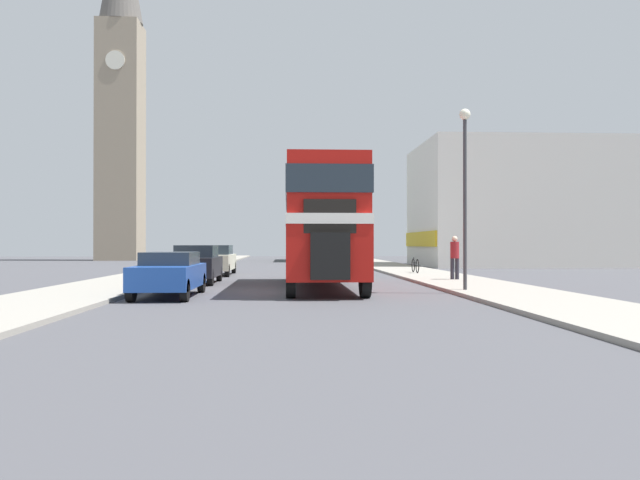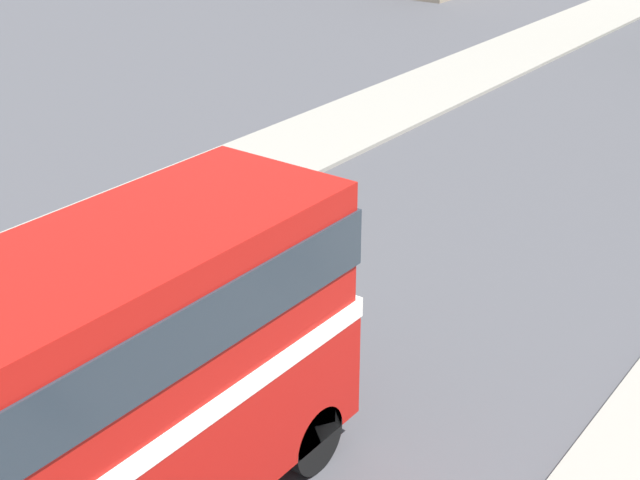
# 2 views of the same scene
# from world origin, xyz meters

# --- Properties ---
(car_parked_far) EXTENTS (1.79, 4.63, 1.54)m
(car_parked_far) POSITION_xyz_m (-3.93, 11.66, 0.79)
(car_parked_far) COLOR beige
(car_parked_far) RESTS_ON ground_plane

